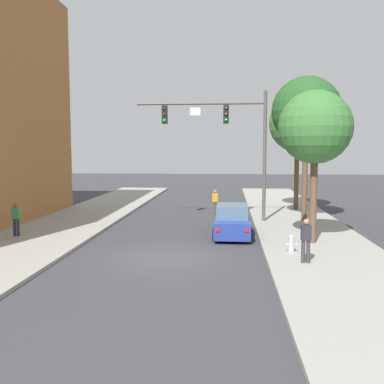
{
  "coord_description": "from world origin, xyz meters",
  "views": [
    {
      "loc": [
        2.51,
        -17.19,
        4.32
      ],
      "look_at": [
        0.55,
        6.6,
        2.0
      ],
      "focal_mm": 41.24,
      "sensor_mm": 36.0,
      "label": 1
    }
  ],
  "objects_px": {
    "traffic_signal_mast": "(227,131)",
    "pedestrian_crossing_road": "(215,201)",
    "car_lead_blue": "(232,222)",
    "street_tree_second": "(306,112)",
    "pedestrian_sidewalk_right_walker": "(306,238)",
    "pedestrian_sidewalk_left_walker": "(16,217)",
    "fire_hydrant": "(291,243)",
    "street_tree_nearest": "(315,128)",
    "street_tree_third": "(298,124)"
  },
  "relations": [
    {
      "from": "traffic_signal_mast",
      "to": "pedestrian_crossing_road",
      "type": "relative_size",
      "value": 4.61
    },
    {
      "from": "traffic_signal_mast",
      "to": "car_lead_blue",
      "type": "xyz_separation_m",
      "value": [
        0.3,
        -4.03,
        -4.67
      ]
    },
    {
      "from": "traffic_signal_mast",
      "to": "street_tree_second",
      "type": "bearing_deg",
      "value": 4.82
    },
    {
      "from": "traffic_signal_mast",
      "to": "pedestrian_sidewalk_right_walker",
      "type": "distance_m",
      "value": 10.93
    },
    {
      "from": "pedestrian_sidewalk_left_walker",
      "to": "pedestrian_sidewalk_right_walker",
      "type": "bearing_deg",
      "value": -16.96
    },
    {
      "from": "traffic_signal_mast",
      "to": "car_lead_blue",
      "type": "bearing_deg",
      "value": -85.71
    },
    {
      "from": "pedestrian_crossing_road",
      "to": "street_tree_second",
      "type": "bearing_deg",
      "value": -28.52
    },
    {
      "from": "pedestrian_crossing_road",
      "to": "pedestrian_sidewalk_right_walker",
      "type": "relative_size",
      "value": 1.0
    },
    {
      "from": "fire_hydrant",
      "to": "pedestrian_sidewalk_right_walker",
      "type": "bearing_deg",
      "value": -80.73
    },
    {
      "from": "pedestrian_sidewalk_left_walker",
      "to": "street_tree_second",
      "type": "height_order",
      "value": "street_tree_second"
    },
    {
      "from": "pedestrian_sidewalk_left_walker",
      "to": "pedestrian_crossing_road",
      "type": "xyz_separation_m",
      "value": [
        9.29,
        8.91,
        -0.15
      ]
    },
    {
      "from": "street_tree_nearest",
      "to": "street_tree_third",
      "type": "bearing_deg",
      "value": 85.16
    },
    {
      "from": "pedestrian_sidewalk_left_walker",
      "to": "street_tree_second",
      "type": "distance_m",
      "value": 16.71
    },
    {
      "from": "pedestrian_sidewalk_right_walker",
      "to": "street_tree_second",
      "type": "height_order",
      "value": "street_tree_second"
    },
    {
      "from": "fire_hydrant",
      "to": "street_tree_nearest",
      "type": "bearing_deg",
      "value": 58.29
    },
    {
      "from": "pedestrian_sidewalk_right_walker",
      "to": "street_tree_nearest",
      "type": "height_order",
      "value": "street_tree_nearest"
    },
    {
      "from": "street_tree_second",
      "to": "traffic_signal_mast",
      "type": "bearing_deg",
      "value": -175.18
    },
    {
      "from": "pedestrian_sidewalk_left_walker",
      "to": "street_tree_third",
      "type": "relative_size",
      "value": 0.21
    },
    {
      "from": "traffic_signal_mast",
      "to": "fire_hydrant",
      "type": "distance_m",
      "value": 9.66
    },
    {
      "from": "fire_hydrant",
      "to": "traffic_signal_mast",
      "type": "bearing_deg",
      "value": 108.71
    },
    {
      "from": "traffic_signal_mast",
      "to": "street_tree_second",
      "type": "relative_size",
      "value": 0.9
    },
    {
      "from": "pedestrian_crossing_road",
      "to": "street_tree_nearest",
      "type": "distance_m",
      "value": 11.21
    },
    {
      "from": "pedestrian_sidewalk_left_walker",
      "to": "traffic_signal_mast",
      "type": "bearing_deg",
      "value": 29.22
    },
    {
      "from": "fire_hydrant",
      "to": "street_tree_third",
      "type": "height_order",
      "value": "street_tree_third"
    },
    {
      "from": "pedestrian_crossing_road",
      "to": "car_lead_blue",
      "type": "bearing_deg",
      "value": -81.68
    },
    {
      "from": "pedestrian_crossing_road",
      "to": "pedestrian_sidewalk_left_walker",
      "type": "bearing_deg",
      "value": -136.22
    },
    {
      "from": "pedestrian_crossing_road",
      "to": "fire_hydrant",
      "type": "height_order",
      "value": "pedestrian_crossing_road"
    },
    {
      "from": "car_lead_blue",
      "to": "street_tree_nearest",
      "type": "distance_m",
      "value": 6.08
    },
    {
      "from": "pedestrian_crossing_road",
      "to": "street_tree_second",
      "type": "relative_size",
      "value": 0.2
    },
    {
      "from": "car_lead_blue",
      "to": "fire_hydrant",
      "type": "relative_size",
      "value": 5.9
    },
    {
      "from": "pedestrian_sidewalk_left_walker",
      "to": "pedestrian_sidewalk_right_walker",
      "type": "relative_size",
      "value": 1.0
    },
    {
      "from": "car_lead_blue",
      "to": "pedestrian_crossing_road",
      "type": "distance_m",
      "value": 7.4
    },
    {
      "from": "traffic_signal_mast",
      "to": "car_lead_blue",
      "type": "relative_size",
      "value": 1.78
    },
    {
      "from": "car_lead_blue",
      "to": "pedestrian_sidewalk_right_walker",
      "type": "bearing_deg",
      "value": -64.53
    },
    {
      "from": "traffic_signal_mast",
      "to": "street_tree_second",
      "type": "xyz_separation_m",
      "value": [
        4.56,
        0.38,
        1.08
      ]
    },
    {
      "from": "pedestrian_sidewalk_right_walker",
      "to": "street_tree_second",
      "type": "distance_m",
      "value": 11.47
    },
    {
      "from": "pedestrian_crossing_road",
      "to": "fire_hydrant",
      "type": "bearing_deg",
      "value": -72.89
    },
    {
      "from": "pedestrian_crossing_road",
      "to": "street_tree_third",
      "type": "distance_m",
      "value": 7.86
    },
    {
      "from": "pedestrian_crossing_road",
      "to": "traffic_signal_mast",
      "type": "bearing_deg",
      "value": -76.84
    },
    {
      "from": "pedestrian_crossing_road",
      "to": "street_tree_second",
      "type": "distance_m",
      "value": 8.23
    },
    {
      "from": "pedestrian_crossing_road",
      "to": "fire_hydrant",
      "type": "relative_size",
      "value": 2.28
    },
    {
      "from": "pedestrian_sidewalk_left_walker",
      "to": "street_tree_nearest",
      "type": "bearing_deg",
      "value": -1.34
    },
    {
      "from": "pedestrian_sidewalk_right_walker",
      "to": "street_tree_nearest",
      "type": "xyz_separation_m",
      "value": [
        0.92,
        3.64,
        4.19
      ]
    },
    {
      "from": "car_lead_blue",
      "to": "street_tree_nearest",
      "type": "bearing_deg",
      "value": -28.25
    },
    {
      "from": "pedestrian_sidewalk_right_walker",
      "to": "street_tree_third",
      "type": "bearing_deg",
      "value": 82.83
    },
    {
      "from": "street_tree_second",
      "to": "car_lead_blue",
      "type": "bearing_deg",
      "value": -133.95
    },
    {
      "from": "fire_hydrant",
      "to": "street_tree_second",
      "type": "bearing_deg",
      "value": 77.14
    },
    {
      "from": "traffic_signal_mast",
      "to": "pedestrian_sidewalk_left_walker",
      "type": "xyz_separation_m",
      "value": [
        -10.06,
        -5.63,
        -4.33
      ]
    },
    {
      "from": "traffic_signal_mast",
      "to": "car_lead_blue",
      "type": "height_order",
      "value": "traffic_signal_mast"
    },
    {
      "from": "pedestrian_crossing_road",
      "to": "fire_hydrant",
      "type": "distance_m",
      "value": 11.7
    }
  ]
}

